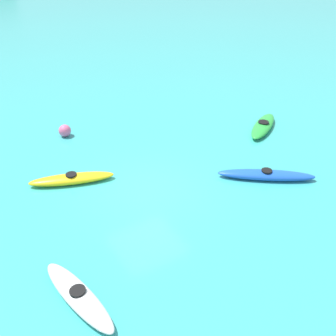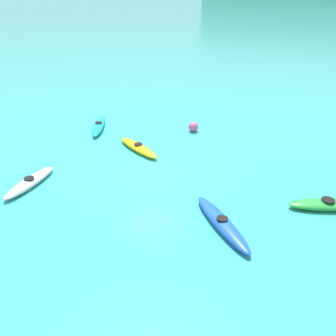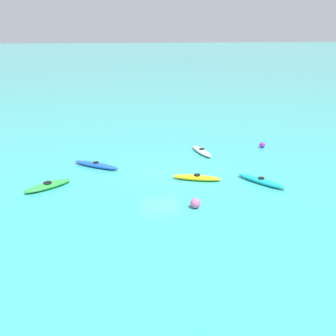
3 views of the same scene
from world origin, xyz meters
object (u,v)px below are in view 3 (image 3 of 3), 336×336
Objects in this scene: kayak_green at (48,186)px; kayak_white at (202,151)px; kayak_blue at (96,165)px; kayak_cyan at (261,181)px; buoy_purple at (262,145)px; kayak_yellow at (197,178)px; buoy_pink at (195,203)px.

kayak_white is at bearing -155.64° from kayak_green.
kayak_blue and kayak_cyan have the same top height.
kayak_green is (12.55, -1.54, 0.00)m from kayak_cyan.
kayak_green is at bearing 48.32° from kayak_blue.
kayak_white is 0.93× the size of kayak_blue.
kayak_blue is 13.06m from buoy_purple.
kayak_cyan is at bearing 161.83° from kayak_yellow.
kayak_yellow is 3.86m from kayak_cyan.
buoy_pink reaches higher than kayak_blue.
buoy_purple reaches higher than kayak_blue.
buoy_pink is (-5.06, 7.14, 0.10)m from kayak_blue.
kayak_yellow is at bearing 150.45° from kayak_blue.
kayak_white is at bearing -108.33° from kayak_yellow.
kayak_white is at bearing -72.71° from kayak_cyan.
kayak_yellow is 7.01m from kayak_blue.
kayak_cyan is 7.55m from buoy_purple.
buoy_purple is at bearing -161.15° from kayak_green.
kayak_yellow is 3.83m from buoy_pink.
kayak_white is 7.97m from kayak_blue.
kayak_white is at bearing -107.29° from buoy_pink.
kayak_blue is at bearing 12.05° from kayak_white.
kayak_green is 5.27× the size of buoy_pink.
buoy_purple is at bearing -114.29° from kayak_cyan.
buoy_pink reaches higher than kayak_green.
buoy_pink is at bearing 125.28° from kayak_blue.
kayak_white is 6.69× the size of buoy_purple.
kayak_blue is (6.10, -3.46, -0.00)m from kayak_yellow.
kayak_white is 11.61m from kayak_green.
kayak_green is at bearing 18.85° from buoy_purple.
kayak_white and kayak_blue have the same top height.
kayak_blue is 4.19m from kayak_green.
kayak_green is 8.81m from buoy_pink.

